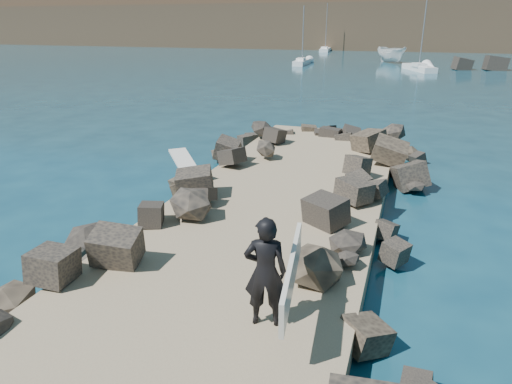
% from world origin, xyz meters
% --- Properties ---
extents(ground, '(800.00, 800.00, 0.00)m').
position_xyz_m(ground, '(0.00, 0.00, 0.00)').
color(ground, '#0F384C').
rests_on(ground, ground).
extents(jetty, '(6.00, 26.00, 0.60)m').
position_xyz_m(jetty, '(0.00, -2.00, 0.30)').
color(jetty, '#8C7759').
rests_on(jetty, ground).
extents(riprap_left, '(2.60, 22.00, 1.00)m').
position_xyz_m(riprap_left, '(-2.90, -1.50, 0.50)').
color(riprap_left, black).
rests_on(riprap_left, ground).
extents(riprap_right, '(2.60, 22.00, 1.00)m').
position_xyz_m(riprap_right, '(2.90, -1.50, 0.50)').
color(riprap_right, black).
rests_on(riprap_right, ground).
extents(surfboard_resting, '(2.04, 2.15, 0.08)m').
position_xyz_m(surfboard_resting, '(-3.26, 1.52, 1.04)').
color(surfboard_resting, white).
rests_on(surfboard_resting, riprap_left).
extents(boat_imported, '(5.51, 6.34, 2.38)m').
position_xyz_m(boat_imported, '(-0.07, 61.17, 1.19)').
color(boat_imported, white).
rests_on(boat_imported, ground).
extents(surfer_with_board, '(1.07, 2.47, 2.00)m').
position_xyz_m(surfer_with_board, '(1.54, -4.86, 1.61)').
color(surfer_with_board, black).
rests_on(surfer_with_board, jetty).
extents(sailboat_c, '(4.23, 7.21, 8.62)m').
position_xyz_m(sailboat_c, '(3.88, 49.80, 0.35)').
color(sailboat_c, white).
rests_on(sailboat_c, ground).
extents(sailboat_a, '(1.64, 6.52, 7.88)m').
position_xyz_m(sailboat_a, '(-11.74, 53.77, 0.35)').
color(sailboat_a, white).
rests_on(sailboat_a, ground).
extents(sailboat_e, '(2.51, 8.01, 9.41)m').
position_xyz_m(sailboat_e, '(-14.60, 86.50, 0.35)').
color(sailboat_e, white).
rests_on(sailboat_e, ground).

